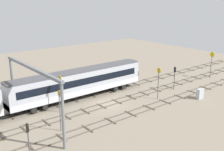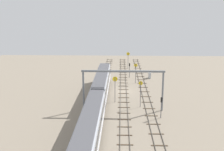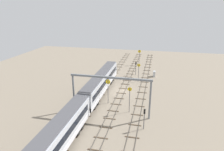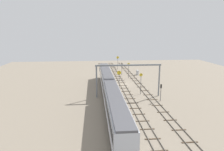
{
  "view_description": "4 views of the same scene",
  "coord_description": "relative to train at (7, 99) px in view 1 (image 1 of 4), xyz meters",
  "views": [
    {
      "loc": [
        -25.25,
        -31.98,
        16.29
      ],
      "look_at": [
        3.03,
        3.08,
        3.46
      ],
      "focal_mm": 44.31,
      "sensor_mm": 36.0,
      "label": 1
    },
    {
      "loc": [
        -62.6,
        0.71,
        19.34
      ],
      "look_at": [
        3.35,
        2.86,
        3.13
      ],
      "focal_mm": 43.91,
      "sensor_mm": 36.0,
      "label": 2
    },
    {
      "loc": [
        -47.38,
        -8.09,
        20.58
      ],
      "look_at": [
        1.31,
        2.99,
        3.49
      ],
      "focal_mm": 32.78,
      "sensor_mm": 36.0,
      "label": 3
    },
    {
      "loc": [
        -59.27,
        8.5,
        15.51
      ],
      "look_at": [
        4.27,
        2.69,
        1.82
      ],
      "focal_mm": 32.69,
      "sensor_mm": 36.0,
      "label": 4
    }
  ],
  "objects": [
    {
      "name": "overhead_gantry",
      "position": [
        1.95,
        -4.74,
        3.25
      ],
      "size": [
        0.4,
        15.83,
        7.96
      ],
      "color": "slate",
      "rests_on": "ground"
    },
    {
      "name": "speed_sign_far_trackside",
      "position": [
        21.79,
        -8.23,
        0.73
      ],
      "size": [
        0.14,
        0.87,
        5.3
      ],
      "color": "#4C4C51",
      "rests_on": "ground"
    },
    {
      "name": "relay_cabinet",
      "position": [
        27.37,
        -12.52,
        -1.81
      ],
      "size": [
        1.34,
        0.65,
        1.69
      ],
      "color": "#B2B7BC",
      "rests_on": "ground"
    },
    {
      "name": "ground_plane",
      "position": [
        14.11,
        -5.0,
        -2.66
      ],
      "size": [
        102.62,
        102.62,
        0.0
      ],
      "primitive_type": "plane",
      "color": "gray"
    },
    {
      "name": "speed_sign_mid_trackside",
      "position": [
        6.66,
        -3.12,
        1.05
      ],
      "size": [
        0.14,
        1.05,
        5.56
      ],
      "color": "#4C4C51",
      "rests_on": "ground"
    },
    {
      "name": "track_near_foreground",
      "position": [
        14.11,
        -10.0,
        -2.59
      ],
      "size": [
        86.62,
        2.4,
        0.16
      ],
      "color": "#59544C",
      "rests_on": "ground"
    },
    {
      "name": "signal_light_trackside_approach",
      "position": [
        -1.78,
        -11.63,
        -0.07
      ],
      "size": [
        0.31,
        0.32,
        3.91
      ],
      "color": "#4C4C51",
      "rests_on": "ground"
    },
    {
      "name": "train",
      "position": [
        0.0,
        0.0,
        0.0
      ],
      "size": [
        50.4,
        3.24,
        4.8
      ],
      "color": "#B7BCC6",
      "rests_on": "ground"
    },
    {
      "name": "signal_light_trackside_departure",
      "position": [
        27.76,
        -6.78,
        0.13
      ],
      "size": [
        0.31,
        0.32,
        4.23
      ],
      "color": "#4C4C51",
      "rests_on": "ground"
    },
    {
      "name": "track_second_near",
      "position": [
        14.11,
        -5.0,
        -2.59
      ],
      "size": [
        86.62,
        2.4,
        0.16
      ],
      "color": "#59544C",
      "rests_on": "ground"
    },
    {
      "name": "speed_sign_distant_end",
      "position": [
        3.74,
        -8.27,
        0.72
      ],
      "size": [
        0.14,
        0.81,
        5.4
      ],
      "color": "#4C4C51",
      "rests_on": "ground"
    },
    {
      "name": "track_with_train",
      "position": [
        14.11,
        0.0,
        -2.59
      ],
      "size": [
        86.62,
        2.4,
        0.16
      ],
      "color": "#59544C",
      "rests_on": "ground"
    },
    {
      "name": "speed_sign_near_foreground",
      "position": [
        39.7,
        -6.66,
        1.0
      ],
      "size": [
        0.14,
        1.05,
        5.49
      ],
      "color": "#4C4C51",
      "rests_on": "ground"
    }
  ]
}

